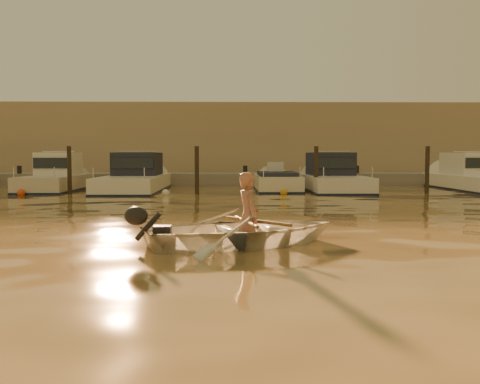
{
  "coord_description": "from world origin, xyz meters",
  "views": [
    {
      "loc": [
        1.19,
        -8.55,
        1.61
      ],
      "look_at": [
        1.42,
        4.04,
        0.75
      ],
      "focal_mm": 40.0,
      "sensor_mm": 36.0,
      "label": 1
    }
  ],
  "objects_px": {
    "waterfront_building": "(212,144)",
    "moored_boat_2": "(135,177)",
    "person": "(248,217)",
    "dinghy": "(243,231)",
    "moored_boat_4": "(332,177)",
    "moored_boat_1": "(55,177)",
    "moored_boat_3": "(277,186)",
    "moored_boat_5": "(479,177)"
  },
  "relations": [
    {
      "from": "dinghy",
      "to": "person",
      "type": "relative_size",
      "value": 2.22
    },
    {
      "from": "moored_boat_2",
      "to": "waterfront_building",
      "type": "xyz_separation_m",
      "value": [
        3.16,
        11.0,
        1.77
      ]
    },
    {
      "from": "moored_boat_3",
      "to": "moored_boat_4",
      "type": "relative_size",
      "value": 0.75
    },
    {
      "from": "dinghy",
      "to": "person",
      "type": "height_order",
      "value": "person"
    },
    {
      "from": "moored_boat_2",
      "to": "moored_boat_5",
      "type": "bearing_deg",
      "value": 0.0
    },
    {
      "from": "person",
      "to": "moored_boat_2",
      "type": "bearing_deg",
      "value": -1.49
    },
    {
      "from": "person",
      "to": "waterfront_building",
      "type": "bearing_deg",
      "value": -15.56
    },
    {
      "from": "moored_boat_1",
      "to": "moored_boat_3",
      "type": "xyz_separation_m",
      "value": [
        10.17,
        0.0,
        -0.4
      ]
    },
    {
      "from": "moored_boat_2",
      "to": "moored_boat_3",
      "type": "xyz_separation_m",
      "value": [
        6.51,
        0.0,
        -0.4
      ]
    },
    {
      "from": "moored_boat_2",
      "to": "moored_boat_5",
      "type": "xyz_separation_m",
      "value": [
        15.92,
        0.0,
        0.0
      ]
    },
    {
      "from": "moored_boat_4",
      "to": "moored_boat_2",
      "type": "bearing_deg",
      "value": 180.0
    },
    {
      "from": "dinghy",
      "to": "moored_boat_4",
      "type": "height_order",
      "value": "moored_boat_4"
    },
    {
      "from": "moored_boat_1",
      "to": "moored_boat_4",
      "type": "distance_m",
      "value": 12.74
    },
    {
      "from": "waterfront_building",
      "to": "dinghy",
      "type": "bearing_deg",
      "value": -86.86
    },
    {
      "from": "person",
      "to": "waterfront_building",
      "type": "xyz_separation_m",
      "value": [
        -1.52,
        25.93,
        1.89
      ]
    },
    {
      "from": "moored_boat_1",
      "to": "waterfront_building",
      "type": "distance_m",
      "value": 13.06
    },
    {
      "from": "moored_boat_3",
      "to": "moored_boat_5",
      "type": "height_order",
      "value": "moored_boat_5"
    },
    {
      "from": "moored_boat_5",
      "to": "waterfront_building",
      "type": "relative_size",
      "value": 0.18
    },
    {
      "from": "moored_boat_1",
      "to": "moored_boat_2",
      "type": "xyz_separation_m",
      "value": [
        3.65,
        0.0,
        0.0
      ]
    },
    {
      "from": "moored_boat_2",
      "to": "moored_boat_1",
      "type": "bearing_deg",
      "value": 180.0
    },
    {
      "from": "dinghy",
      "to": "waterfront_building",
      "type": "distance_m",
      "value": 26.09
    },
    {
      "from": "moored_boat_5",
      "to": "waterfront_building",
      "type": "xyz_separation_m",
      "value": [
        -12.76,
        11.0,
        1.77
      ]
    },
    {
      "from": "moored_boat_4",
      "to": "dinghy",
      "type": "bearing_deg",
      "value": -106.73
    },
    {
      "from": "moored_boat_2",
      "to": "moored_boat_4",
      "type": "relative_size",
      "value": 1.11
    },
    {
      "from": "person",
      "to": "dinghy",
      "type": "bearing_deg",
      "value": 90.0
    },
    {
      "from": "person",
      "to": "moored_boat_3",
      "type": "bearing_deg",
      "value": -25.89
    },
    {
      "from": "dinghy",
      "to": "waterfront_building",
      "type": "relative_size",
      "value": 0.08
    },
    {
      "from": "person",
      "to": "moored_boat_5",
      "type": "relative_size",
      "value": 0.19
    },
    {
      "from": "moored_boat_5",
      "to": "moored_boat_4",
      "type": "bearing_deg",
      "value": 180.0
    },
    {
      "from": "moored_boat_3",
      "to": "moored_boat_4",
      "type": "bearing_deg",
      "value": 0.0
    },
    {
      "from": "person",
      "to": "moored_boat_5",
      "type": "xyz_separation_m",
      "value": [
        11.24,
        14.93,
        0.12
      ]
    },
    {
      "from": "moored_boat_2",
      "to": "waterfront_building",
      "type": "relative_size",
      "value": 0.18
    },
    {
      "from": "moored_boat_2",
      "to": "moored_boat_3",
      "type": "relative_size",
      "value": 1.48
    },
    {
      "from": "person",
      "to": "moored_boat_1",
      "type": "height_order",
      "value": "moored_boat_1"
    },
    {
      "from": "waterfront_building",
      "to": "moored_boat_2",
      "type": "bearing_deg",
      "value": -106.05
    },
    {
      "from": "moored_boat_4",
      "to": "waterfront_building",
      "type": "height_order",
      "value": "waterfront_building"
    },
    {
      "from": "person",
      "to": "moored_boat_4",
      "type": "distance_m",
      "value": 15.57
    },
    {
      "from": "moored_boat_4",
      "to": "moored_boat_5",
      "type": "distance_m",
      "value": 6.84
    },
    {
      "from": "moored_boat_1",
      "to": "moored_boat_3",
      "type": "relative_size",
      "value": 1.11
    },
    {
      "from": "moored_boat_3",
      "to": "moored_boat_5",
      "type": "bearing_deg",
      "value": 0.0
    },
    {
      "from": "person",
      "to": "moored_boat_2",
      "type": "xyz_separation_m",
      "value": [
        -4.68,
        14.93,
        0.12
      ]
    },
    {
      "from": "person",
      "to": "moored_boat_4",
      "type": "relative_size",
      "value": 0.22
    }
  ]
}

